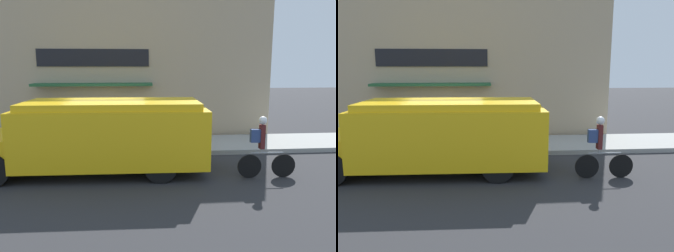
% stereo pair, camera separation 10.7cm
% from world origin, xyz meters
% --- Properties ---
extents(ground_plane, '(70.00, 70.00, 0.00)m').
position_xyz_m(ground_plane, '(0.00, 0.00, 0.00)').
color(ground_plane, '#2B2B2D').
extents(sidewalk, '(28.00, 2.60, 0.16)m').
position_xyz_m(sidewalk, '(0.00, 1.30, 0.08)').
color(sidewalk, '#999993').
rests_on(sidewalk, ground_plane).
extents(storefront, '(13.38, 0.99, 5.83)m').
position_xyz_m(storefront, '(-0.03, 2.87, 2.90)').
color(storefront, tan).
rests_on(storefront, ground_plane).
extents(school_bus, '(7.03, 2.79, 2.10)m').
position_xyz_m(school_bus, '(-0.16, -1.55, 1.11)').
color(school_bus, yellow).
rests_on(school_bus, ground_plane).
extents(cyclist, '(1.63, 0.23, 1.73)m').
position_xyz_m(cyclist, '(4.43, -2.43, 0.85)').
color(cyclist, black).
rests_on(cyclist, ground_plane).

